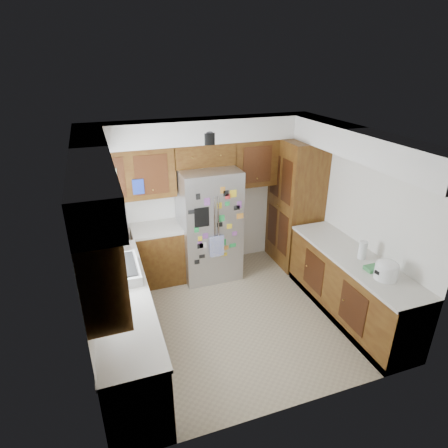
% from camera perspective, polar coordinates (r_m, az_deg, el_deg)
% --- Properties ---
extents(floor, '(3.60, 3.60, 0.00)m').
position_cam_1_polar(floor, '(5.42, 1.74, -13.75)').
color(floor, tan).
rests_on(floor, ground).
extents(room_shell, '(3.64, 3.24, 2.52)m').
position_cam_1_polar(room_shell, '(4.82, -0.73, 5.95)').
color(room_shell, white).
rests_on(room_shell, ground).
extents(left_counter_run, '(1.36, 3.20, 0.92)m').
position_cam_1_polar(left_counter_run, '(4.95, -13.56, -12.52)').
color(left_counter_run, '#45210D').
rests_on(left_counter_run, ground).
extents(right_counter_run, '(0.63, 2.25, 0.92)m').
position_cam_1_polar(right_counter_run, '(5.49, 18.64, -9.27)').
color(right_counter_run, '#45210D').
rests_on(right_counter_run, ground).
extents(pantry, '(0.60, 0.90, 2.15)m').
position_cam_1_polar(pantry, '(6.38, 10.79, 3.08)').
color(pantry, '#45210D').
rests_on(pantry, ground).
extents(fridge, '(0.90, 0.79, 1.80)m').
position_cam_1_polar(fridge, '(5.93, -2.32, -0.00)').
color(fridge, '#A7A8AC').
rests_on(fridge, ground).
extents(bridge_cabinet, '(0.96, 0.34, 0.35)m').
position_cam_1_polar(bridge_cabinet, '(5.79, -3.17, 10.63)').
color(bridge_cabinet, '#45210D').
rests_on(bridge_cabinet, fridge).
extents(fridge_top_items, '(0.56, 0.30, 0.25)m').
position_cam_1_polar(fridge_top_items, '(5.63, -3.70, 13.32)').
color(fridge_top_items, '#1225B8').
rests_on(fridge_top_items, bridge_cabinet).
extents(sink_assembly, '(0.52, 0.70, 0.37)m').
position_cam_1_polar(sink_assembly, '(4.70, -15.99, -6.79)').
color(sink_assembly, silver).
rests_on(sink_assembly, left_counter_run).
extents(left_counter_clutter, '(0.31, 0.85, 0.38)m').
position_cam_1_polar(left_counter_clutter, '(5.30, -16.41, -2.34)').
color(left_counter_clutter, black).
rests_on(left_counter_clutter, left_counter_run).
extents(rice_cooker, '(0.28, 0.27, 0.24)m').
position_cam_1_polar(rice_cooker, '(4.83, 23.54, -6.34)').
color(rice_cooker, white).
rests_on(rice_cooker, right_counter_run).
extents(paper_towel, '(0.11, 0.11, 0.24)m').
position_cam_1_polar(paper_towel, '(5.17, 20.38, -3.74)').
color(paper_towel, white).
rests_on(paper_towel, right_counter_run).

